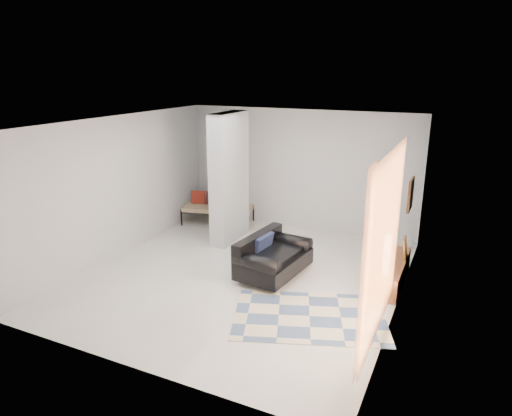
% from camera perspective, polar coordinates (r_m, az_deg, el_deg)
% --- Properties ---
extents(floor, '(6.00, 6.00, 0.00)m').
position_cam_1_polar(floor, '(8.50, -1.79, -8.48)').
color(floor, beige).
rests_on(floor, ground).
extents(ceiling, '(6.00, 6.00, 0.00)m').
position_cam_1_polar(ceiling, '(7.73, -1.98, 10.62)').
color(ceiling, white).
rests_on(ceiling, wall_back).
extents(wall_back, '(6.00, 0.00, 6.00)m').
position_cam_1_polar(wall_back, '(10.68, 5.46, 4.71)').
color(wall_back, silver).
rests_on(wall_back, ground).
extents(wall_front, '(6.00, 0.00, 6.00)m').
position_cam_1_polar(wall_front, '(5.66, -15.91, -7.17)').
color(wall_front, silver).
rests_on(wall_front, ground).
extents(wall_left, '(0.00, 6.00, 6.00)m').
position_cam_1_polar(wall_left, '(9.53, -16.80, 2.56)').
color(wall_left, silver).
rests_on(wall_left, ground).
extents(wall_right, '(0.00, 6.00, 6.00)m').
position_cam_1_polar(wall_right, '(7.23, 17.94, -2.03)').
color(wall_right, silver).
rests_on(wall_right, ground).
extents(partition_column, '(0.35, 1.20, 2.80)m').
position_cam_1_polar(partition_column, '(9.87, -3.36, 3.74)').
color(partition_column, '#B7BCBF').
rests_on(partition_column, floor).
extents(hallway_door, '(0.85, 0.06, 2.04)m').
position_cam_1_polar(hallway_door, '(11.58, -4.49, 3.77)').
color(hallway_door, silver).
rests_on(hallway_door, floor).
extents(curtain, '(0.00, 2.55, 2.55)m').
position_cam_1_polar(curtain, '(6.15, 15.75, -4.68)').
color(curtain, orange).
rests_on(curtain, wall_right).
extents(wall_art, '(0.04, 0.45, 0.55)m').
position_cam_1_polar(wall_art, '(8.03, 18.77, 1.60)').
color(wall_art, '#3E2611').
rests_on(wall_art, wall_right).
extents(media_console, '(0.45, 1.65, 0.80)m').
position_cam_1_polar(media_console, '(8.52, 16.52, -7.63)').
color(media_console, brown).
rests_on(media_console, floor).
extents(loveseat, '(1.05, 1.60, 0.76)m').
position_cam_1_polar(loveseat, '(8.39, 1.92, -6.16)').
color(loveseat, silver).
rests_on(loveseat, floor).
extents(daybed, '(1.81, 1.11, 0.77)m').
position_cam_1_polar(daybed, '(11.25, -4.90, 0.19)').
color(daybed, black).
rests_on(daybed, floor).
extents(area_rug, '(2.69, 2.24, 0.01)m').
position_cam_1_polar(area_rug, '(7.26, 6.71, -13.29)').
color(area_rug, beige).
rests_on(area_rug, floor).
extents(cylinder_lamp, '(0.13, 0.13, 0.69)m').
position_cam_1_polar(cylinder_lamp, '(7.79, 16.01, -5.64)').
color(cylinder_lamp, silver).
rests_on(cylinder_lamp, media_console).
extents(bronze_figurine, '(0.12, 0.12, 0.21)m').
position_cam_1_polar(bronze_figurine, '(8.76, 16.76, -4.83)').
color(bronze_figurine, black).
rests_on(bronze_figurine, media_console).
extents(vase, '(0.19, 0.19, 0.18)m').
position_cam_1_polar(vase, '(8.23, 16.10, -6.34)').
color(vase, silver).
rests_on(vase, media_console).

